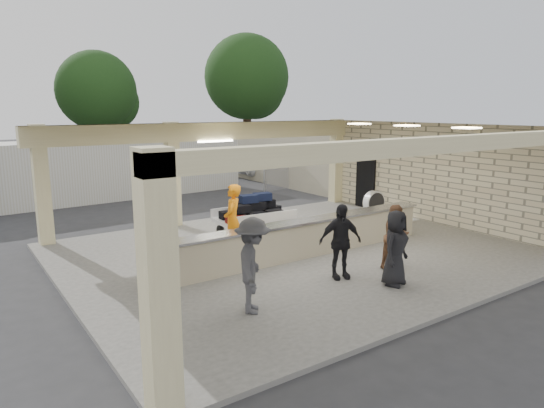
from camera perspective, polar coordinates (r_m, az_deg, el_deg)
ground at (r=13.53m, az=2.70°, el=-5.93°), size 120.00×120.00×0.00m
pavilion at (r=13.84m, az=1.79°, el=0.23°), size 12.01×10.00×3.55m
baggage_counter at (r=12.99m, az=4.07°, el=-3.99°), size 8.20×0.58×0.98m
luggage_cart at (r=14.81m, az=-2.27°, el=-1.18°), size 2.33×1.53×1.31m
drum_fan at (r=18.08m, az=11.88°, el=0.17°), size 0.84×0.46×0.92m
baggage_handler at (r=12.90m, az=-4.65°, el=-1.92°), size 0.75×0.79×1.93m
passenger_a at (r=12.24m, az=14.39°, el=-3.76°), size 0.80×0.40×1.60m
passenger_b at (r=11.28m, az=8.03°, el=-4.37°), size 1.09×0.68×1.75m
passenger_c at (r=9.34m, az=-2.27°, el=-7.24°), size 1.05×1.23×1.87m
passenger_d at (r=11.10m, az=14.30°, el=-5.03°), size 0.89×0.58×1.70m
car_white_a at (r=29.25m, az=0.77°, el=4.99°), size 5.61×2.68×1.60m
car_white_b at (r=31.76m, az=7.34°, el=5.12°), size 4.33×2.48×1.29m
car_dark at (r=30.60m, az=-3.96°, el=5.08°), size 4.39×1.87×1.43m
container_white at (r=22.98m, az=-18.37°, el=3.97°), size 12.16×3.04×2.61m
fence at (r=27.12m, az=9.70°, el=4.88°), size 12.06×0.06×2.03m
tree_mid at (r=37.82m, az=-19.52°, el=12.10°), size 6.00×5.60×8.00m
tree_right at (r=41.85m, az=-2.72°, el=14.29°), size 7.20×7.00×10.00m
adjacent_building at (r=26.79m, az=5.92°, el=6.07°), size 6.00×8.00×3.20m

